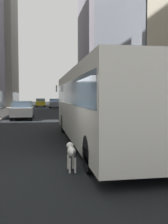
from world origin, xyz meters
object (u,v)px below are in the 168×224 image
dalmatian_dog (71,152)px  car_yellow_taxi (41,103)px  box_truck (89,101)px  car_silver_sedan (23,110)px  car_grey_wagon (54,103)px  transit_bus (98,102)px

dalmatian_dog → car_yellow_taxi: bearing=91.0°
car_yellow_taxi → box_truck: box_truck is taller
car_silver_sedan → dalmatian_dog: size_ratio=4.50×
car_silver_sedan → box_truck: bearing=-21.0°
car_grey_wagon → dalmatian_dog: (-1.61, -39.11, -0.31)m
car_silver_sedan → car_grey_wagon: size_ratio=0.95×
car_yellow_taxi → dalmatian_dog: 43.76m
box_truck → dalmatian_dog: bearing=-102.5°
transit_bus → car_yellow_taxi: size_ratio=2.72×
car_yellow_taxi → dalmatian_dog: bearing=-89.0°
car_yellow_taxi → car_silver_sedan: same height
transit_bus → car_yellow_taxi: transit_bus is taller
car_yellow_taxi → box_truck: size_ratio=0.57×
transit_bus → car_grey_wagon: 35.29m
transit_bus → box_truck: bearing=81.4°
dalmatian_dog → box_truck: bearing=77.5°
transit_bus → car_silver_sedan: (-4.00, 12.78, -0.95)m
car_grey_wagon → box_truck: bearing=-86.3°
transit_bus → car_silver_sedan: bearing=107.4°
car_yellow_taxi → box_truck: bearing=-82.2°
box_truck → transit_bus: bearing=-98.6°
car_silver_sedan → car_yellow_taxi: bearing=86.6°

